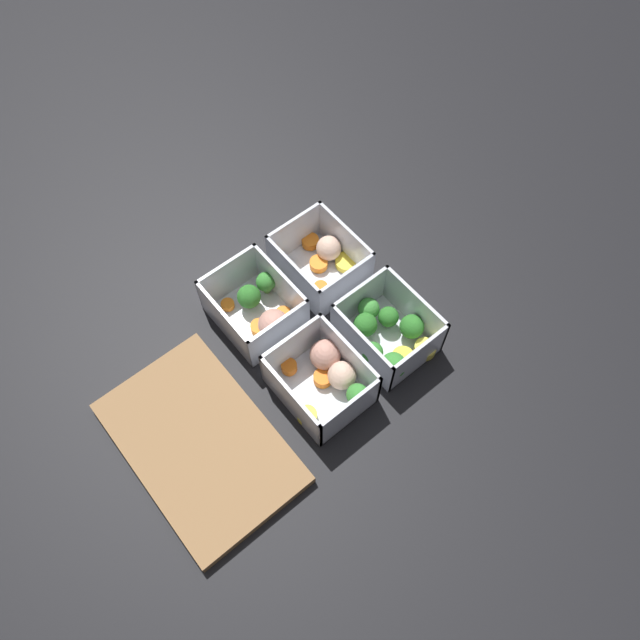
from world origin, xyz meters
TOP-DOWN VIEW (x-y plane):
  - ground_plane at (0.00, 0.00)m, footprint 4.00×4.00m
  - container_near_left at (-0.08, -0.06)m, footprint 0.14×0.11m
  - container_near_right at (0.08, -0.07)m, footprint 0.14×0.13m
  - container_far_left at (-0.08, 0.05)m, footprint 0.13×0.12m
  - container_far_right at (0.07, 0.06)m, footprint 0.14×0.11m
  - cutting_board at (-0.04, 0.24)m, footprint 0.28×0.18m

SIDE VIEW (x-z plane):
  - ground_plane at x=0.00m, z-range 0.00..0.00m
  - cutting_board at x=-0.04m, z-range 0.00..0.02m
  - container_near_right at x=0.08m, z-range -0.01..0.06m
  - container_far_left at x=-0.08m, z-range -0.01..0.07m
  - container_far_right at x=0.07m, z-range -0.01..0.07m
  - container_near_left at x=-0.08m, z-range -0.01..0.07m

